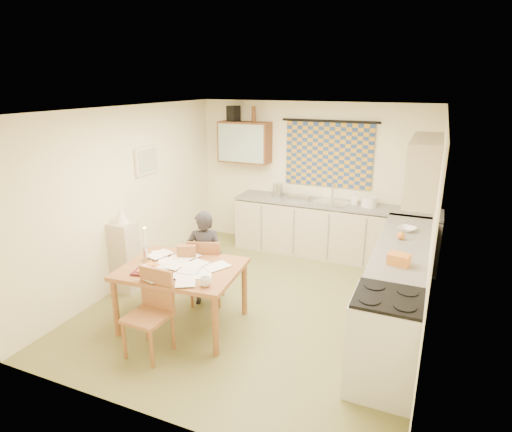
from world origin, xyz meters
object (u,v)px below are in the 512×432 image
at_px(chair_far, 207,282).
at_px(shelf_stand, 125,257).
at_px(stove, 384,343).
at_px(person, 205,258).
at_px(counter_back, 333,230).
at_px(counter_right, 398,285).
at_px(dining_table, 183,296).

relative_size(chair_far, shelf_stand, 0.91).
bearing_deg(stove, person, 161.39).
xyz_separation_m(counter_back, counter_right, (1.20, -1.67, -0.00)).
distance_m(counter_back, chair_far, 2.49).
relative_size(dining_table, person, 1.12).
distance_m(counter_right, shelf_stand, 3.61).
bearing_deg(stove, shelf_stand, 169.19).
distance_m(dining_table, shelf_stand, 1.29).
xyz_separation_m(dining_table, person, (-0.01, 0.56, 0.26)).
xyz_separation_m(counter_back, chair_far, (-1.14, -2.20, -0.17)).
xyz_separation_m(counter_back, dining_table, (-1.13, -2.80, -0.07)).
bearing_deg(shelf_stand, counter_right, 10.98).
xyz_separation_m(chair_far, person, (-0.00, -0.03, 0.36)).
relative_size(stove, shelf_stand, 0.98).
xyz_separation_m(counter_back, person, (-1.14, -2.24, 0.19)).
bearing_deg(dining_table, person, 86.00).
height_order(chair_far, person, person).
relative_size(stove, person, 0.76).
relative_size(counter_back, stove, 3.38).
height_order(counter_back, person, person).
bearing_deg(dining_table, counter_back, 63.07).
distance_m(counter_back, counter_right, 2.05).
distance_m(stove, chair_far, 2.49).
xyz_separation_m(stove, chair_far, (-2.34, 0.82, -0.20)).
distance_m(dining_table, person, 0.62).
distance_m(stove, dining_table, 2.35).
bearing_deg(counter_back, person, -117.02).
bearing_deg(counter_back, counter_right, -54.19).
xyz_separation_m(stove, person, (-2.34, 0.79, 0.15)).
height_order(stove, dining_table, stove).
bearing_deg(person, dining_table, 67.13).
relative_size(counter_right, shelf_stand, 2.96).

